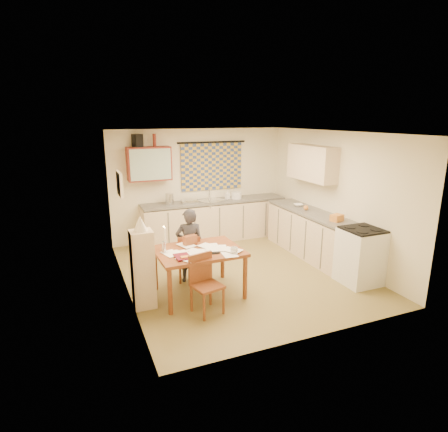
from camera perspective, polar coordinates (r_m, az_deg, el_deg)
name	(u,v)px	position (r m, az deg, el deg)	size (l,w,h in m)	color
floor	(240,273)	(6.92, 2.39, -8.62)	(4.00, 4.50, 0.02)	olive
ceiling	(241,132)	(6.35, 2.64, 12.71)	(4.00, 4.50, 0.02)	white
wall_back	(199,185)	(8.58, -3.83, 4.80)	(4.00, 0.02, 2.50)	beige
wall_front	(319,246)	(4.65, 14.26, -4.42)	(4.00, 0.02, 2.50)	beige
wall_left	(122,217)	(5.99, -15.25, -0.15)	(0.02, 4.50, 2.50)	beige
wall_right	(334,197)	(7.57, 16.48, 2.85)	(0.02, 4.50, 2.50)	beige
window_blind	(212,167)	(8.58, -1.88, 7.53)	(1.45, 0.03, 1.05)	navy
curtain_rod	(212,142)	(8.51, -1.86, 11.18)	(0.04, 0.04, 1.60)	black
wall_cabinet	(149,164)	(8.04, -11.35, 7.82)	(0.90, 0.34, 0.70)	maroon
wall_cabinet_glass	(151,165)	(7.88, -11.10, 7.69)	(0.84, 0.02, 0.64)	#99B2A5
upper_cabinet_right	(312,163)	(7.80, 13.24, 7.88)	(0.34, 1.30, 0.70)	#CFB493
framed_print	(119,184)	(6.29, -15.64, 4.73)	(0.04, 0.50, 0.40)	beige
print_canvas	(121,184)	(6.29, -15.41, 4.75)	(0.01, 0.42, 0.32)	white
counter_back	(215,220)	(8.56, -1.42, -0.68)	(3.30, 0.62, 0.92)	#CFB493
counter_right	(318,237)	(7.59, 14.16, -3.20)	(0.62, 2.95, 0.92)	#CFB493
stove	(360,256)	(6.74, 20.06, -5.75)	(0.62, 0.62, 0.96)	white
sink	(212,202)	(8.44, -1.83, 2.08)	(0.55, 0.45, 0.10)	silver
tap	(209,193)	(8.56, -2.25, 3.50)	(0.03, 0.03, 0.28)	silver
dish_rack	(189,201)	(8.25, -5.29, 2.24)	(0.35, 0.30, 0.06)	silver
kettle	(169,199)	(8.12, -8.32, 2.58)	(0.18, 0.18, 0.24)	silver
mixing_bowl	(236,195)	(8.63, 1.91, 3.19)	(0.24, 0.24, 0.16)	white
soap_bottle	(228,195)	(8.59, 0.54, 3.29)	(0.12, 0.12, 0.20)	white
bowl	(298,205)	(8.05, 11.25, 1.64)	(0.25, 0.25, 0.05)	white
orange_bag	(337,218)	(7.07, 16.82, -0.26)	(0.22, 0.16, 0.12)	orange
fruit_orange	(306,208)	(7.73, 12.38, 1.24)	(0.10, 0.10, 0.10)	orange
speaker	(137,141)	(7.96, -13.07, 11.14)	(0.16, 0.20, 0.26)	black
bottle_green	(141,140)	(7.97, -12.51, 11.17)	(0.07, 0.07, 0.26)	#195926
bottle_brown	(154,140)	(8.03, -10.56, 11.29)	(0.07, 0.07, 0.26)	maroon
dining_table	(199,272)	(5.99, -3.84, -8.49)	(1.33, 1.03, 0.75)	brown
chair_far	(189,266)	(6.55, -5.32, -7.57)	(0.46, 0.46, 0.83)	brown
chair_near	(207,295)	(5.50, -2.65, -11.96)	(0.47, 0.47, 0.86)	brown
person	(190,245)	(6.37, -5.26, -4.49)	(0.53, 0.41, 1.28)	black
shelf_stand	(143,269)	(5.65, -12.25, -7.97)	(0.32, 0.30, 1.18)	#CFB493
lampshade	(140,223)	(5.42, -12.65, -1.12)	(0.20, 0.20, 0.22)	beige
letter_rack	(190,240)	(6.04, -5.20, -3.72)	(0.22, 0.10, 0.16)	brown
mug	(234,250)	(5.68, 1.55, -5.24)	(0.12, 0.12, 0.09)	white
magazine	(175,258)	(5.51, -7.42, -6.36)	(0.22, 0.29, 0.03)	maroon
book	(176,254)	(5.67, -7.31, -5.80)	(0.27, 0.30, 0.02)	orange
orange_box	(185,258)	(5.49, -5.97, -6.35)	(0.12, 0.08, 0.04)	orange
eyeglasses	(215,253)	(5.66, -1.34, -5.70)	(0.13, 0.04, 0.02)	black
candle_holder	(164,247)	(5.75, -9.15, -4.72)	(0.06, 0.06, 0.18)	silver
candle	(165,235)	(5.66, -8.95, -2.87)	(0.02, 0.02, 0.22)	white
candle_flame	(164,227)	(5.65, -9.17, -1.63)	(0.02, 0.02, 0.02)	#FFCC66
papers	(201,251)	(5.76, -3.52, -5.34)	(1.21, 0.94, 0.02)	white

